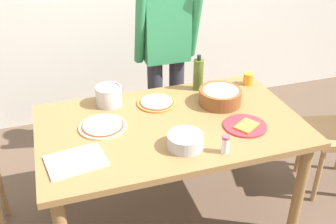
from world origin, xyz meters
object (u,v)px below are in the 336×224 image
plate_with_slice (245,126)px  steel_pot (109,95)px  olive_oil_bottle (198,74)px  cutting_board_white (76,161)px  salt_shaker (225,144)px  pizza_raw_on_board (103,126)px  pizza_cooked_on_tray (157,103)px  person_cook (166,48)px  popcorn_bowl (220,95)px  cup_orange (248,79)px  dining_table (170,135)px  mixing_bowl_steel (185,141)px

plate_with_slice → steel_pot: bearing=144.2°
plate_with_slice → olive_oil_bottle: (-0.09, 0.56, 0.11)m
steel_pot → cutting_board_white: size_ratio=0.58×
plate_with_slice → olive_oil_bottle: 0.57m
olive_oil_bottle → salt_shaker: 0.77m
pizza_raw_on_board → pizza_cooked_on_tray: same height
pizza_cooked_on_tray → person_cook: bearing=66.0°
pizza_raw_on_board → popcorn_bowl: size_ratio=1.02×
person_cook → cup_orange: person_cook is taller
person_cook → olive_oil_bottle: 0.40m
pizza_raw_on_board → steel_pot: (0.09, 0.27, 0.06)m
pizza_raw_on_board → popcorn_bowl: (0.79, 0.06, 0.05)m
salt_shaker → plate_with_slice: bearing=41.2°
cup_orange → salt_shaker: (-0.51, -0.71, 0.01)m
person_cook → pizza_cooked_on_tray: bearing=-114.0°
popcorn_bowl → plate_with_slice: bearing=-85.3°
person_cook → steel_pot: size_ratio=9.34×
dining_table → cutting_board_white: (-0.59, -0.22, 0.10)m
person_cook → olive_oil_bottle: bearing=-72.7°
dining_table → pizza_cooked_on_tray: (-0.01, 0.26, 0.10)m
pizza_cooked_on_tray → olive_oil_bottle: size_ratio=1.01×
popcorn_bowl → olive_oil_bottle: olive_oil_bottle is taller
mixing_bowl_steel → pizza_cooked_on_tray: bearing=91.3°
dining_table → cutting_board_white: bearing=-160.0°
dining_table → olive_oil_bottle: 0.54m
pizza_raw_on_board → dining_table: bearing=-10.5°
steel_pot → salt_shaker: size_ratio=1.64×
pizza_raw_on_board → mixing_bowl_steel: bearing=-40.1°
plate_with_slice → salt_shaker: salt_shaker is taller
steel_pot → salt_shaker: 0.88m
dining_table → salt_shaker: bearing=-63.4°
pizza_raw_on_board → olive_oil_bottle: bearing=22.6°
mixing_bowl_steel → olive_oil_bottle: size_ratio=0.78×
plate_with_slice → popcorn_bowl: bearing=94.7°
pizza_raw_on_board → plate_with_slice: size_ratio=1.10×
salt_shaker → cutting_board_white: salt_shaker is taller
olive_oil_bottle → cup_orange: olive_oil_bottle is taller
person_cook → popcorn_bowl: size_ratio=5.79×
pizza_raw_on_board → pizza_cooked_on_tray: size_ratio=1.11×
cup_orange → salt_shaker: 0.88m
pizza_raw_on_board → mixing_bowl_steel: (0.40, -0.34, 0.03)m
popcorn_bowl → olive_oil_bottle: 0.26m
steel_pot → cup_orange: bearing=-0.5°
popcorn_bowl → salt_shaker: (-0.20, -0.51, -0.01)m
popcorn_bowl → person_cook: bearing=106.1°
cup_orange → plate_with_slice: bearing=-119.0°
steel_pot → olive_oil_bottle: bearing=2.9°
olive_oil_bottle → salt_shaker: size_ratio=2.42×
olive_oil_bottle → cup_orange: (0.37, -0.04, -0.07)m
pizza_cooked_on_tray → salt_shaker: (0.20, -0.63, 0.04)m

